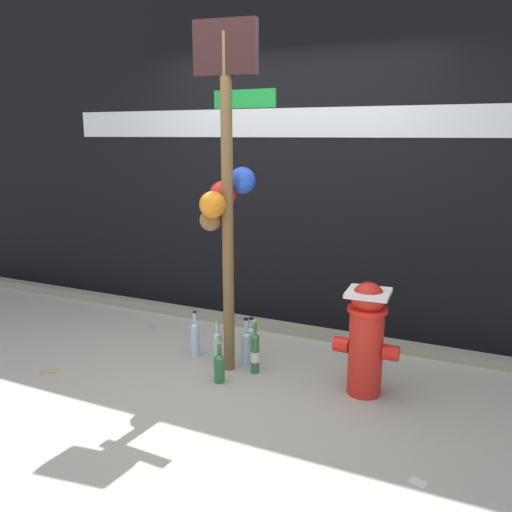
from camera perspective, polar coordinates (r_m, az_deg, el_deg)
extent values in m
plane|color=#ADA899|center=(3.88, -3.99, -13.87)|extent=(14.00, 14.00, 0.00)
cube|color=black|center=(4.84, 4.51, 11.94)|extent=(10.00, 0.20, 3.32)
cube|color=silver|center=(4.70, 5.42, 14.24)|extent=(4.97, 0.01, 0.25)
cube|color=gray|center=(4.82, 2.69, -7.75)|extent=(8.00, 0.12, 0.08)
cylinder|color=brown|center=(3.77, -3.11, 4.77)|extent=(0.08, 0.08, 2.42)
cube|color=#198C33|center=(3.68, -1.27, 16.71)|extent=(0.46, 0.03, 0.12)
cube|color=black|center=(3.77, -3.34, 21.70)|extent=(0.45, 0.14, 0.36)
sphere|color=blue|center=(3.89, -1.51, 8.21)|extent=(0.20, 0.20, 0.20)
sphere|color=red|center=(3.90, -3.61, 6.69)|extent=(0.20, 0.20, 0.20)
sphere|color=orange|center=(3.70, -4.74, 5.58)|extent=(0.19, 0.19, 0.19)
sphere|color=brown|center=(3.83, -4.96, 3.92)|extent=(0.16, 0.16, 0.16)
sphere|color=brown|center=(3.81, -5.00, 5.74)|extent=(0.11, 0.11, 0.11)
sphere|color=brown|center=(3.82, -5.50, 6.28)|extent=(0.05, 0.05, 0.05)
sphere|color=brown|center=(3.79, -4.51, 6.23)|extent=(0.05, 0.05, 0.05)
sphere|color=brown|center=(3.77, -5.36, 5.65)|extent=(0.04, 0.04, 0.04)
cylinder|color=red|center=(3.72, 11.81, -10.25)|extent=(0.23, 0.23, 0.59)
cylinder|color=red|center=(3.61, 12.04, -5.69)|extent=(0.27, 0.27, 0.03)
sphere|color=red|center=(3.59, 12.10, -4.54)|extent=(0.22, 0.22, 0.22)
cylinder|color=red|center=(3.75, 9.27, -9.48)|extent=(0.11, 0.11, 0.11)
cylinder|color=red|center=(3.68, 14.44, -10.16)|extent=(0.11, 0.11, 0.11)
cube|color=white|center=(3.58, 12.13, -3.94)|extent=(0.30, 0.30, 0.03)
cylinder|color=#B2DBEA|center=(4.18, -4.16, -9.99)|extent=(0.06, 0.06, 0.24)
cone|color=#B2DBEA|center=(4.13, -4.19, -8.32)|extent=(0.06, 0.06, 0.02)
cylinder|color=#B2DBEA|center=(4.12, -4.21, -7.71)|extent=(0.03, 0.03, 0.07)
cylinder|color=gold|center=(4.10, -4.22, -7.17)|extent=(0.03, 0.03, 0.01)
cylinder|color=#B2DBEA|center=(4.26, -0.54, -9.51)|extent=(0.07, 0.07, 0.23)
cone|color=#B2DBEA|center=(4.21, -0.54, -7.86)|extent=(0.07, 0.07, 0.03)
cylinder|color=#B2DBEA|center=(4.20, -0.54, -7.27)|extent=(0.03, 0.03, 0.06)
cylinder|color=black|center=(4.19, -0.54, -6.79)|extent=(0.04, 0.04, 0.01)
cylinder|color=#337038|center=(4.00, -0.11, -10.64)|extent=(0.07, 0.07, 0.29)
cone|color=#337038|center=(3.94, -0.11, -8.54)|extent=(0.07, 0.07, 0.03)
cylinder|color=#337038|center=(3.92, -0.11, -7.75)|extent=(0.03, 0.03, 0.09)
cylinder|color=silver|center=(4.01, -0.11, -10.87)|extent=(0.07, 0.07, 0.08)
cylinder|color=gold|center=(3.90, -0.11, -7.06)|extent=(0.03, 0.03, 0.01)
cylinder|color=#B2DBEA|center=(4.32, -6.61, -9.11)|extent=(0.07, 0.07, 0.26)
cone|color=#B2DBEA|center=(4.26, -6.67, -7.32)|extent=(0.07, 0.07, 0.03)
cylinder|color=#B2DBEA|center=(4.25, -6.68, -6.65)|extent=(0.03, 0.03, 0.08)
cylinder|color=black|center=(4.23, -6.70, -6.07)|extent=(0.03, 0.03, 0.01)
cylinder|color=#337038|center=(3.89, -4.01, -12.23)|extent=(0.08, 0.08, 0.19)
cone|color=#337038|center=(3.84, -4.04, -10.75)|extent=(0.08, 0.08, 0.03)
cylinder|color=#337038|center=(3.82, -4.05, -10.01)|extent=(0.03, 0.03, 0.08)
cylinder|color=gold|center=(3.80, -4.06, -9.40)|extent=(0.03, 0.03, 0.01)
cylinder|color=#B2DBEA|center=(4.13, -1.08, -10.17)|extent=(0.07, 0.07, 0.24)
cone|color=#B2DBEA|center=(4.08, -1.09, -8.41)|extent=(0.07, 0.07, 0.03)
cylinder|color=#B2DBEA|center=(4.06, -1.09, -7.60)|extent=(0.04, 0.04, 0.10)
cylinder|color=black|center=(4.04, -1.09, -6.88)|extent=(0.04, 0.04, 0.01)
cube|color=tan|center=(4.36, -21.52, -11.60)|extent=(0.16, 0.15, 0.01)
cube|color=#8C99B2|center=(5.03, -11.23, -7.54)|extent=(0.14, 0.12, 0.01)
cube|color=tan|center=(4.13, 11.51, -12.28)|extent=(0.08, 0.10, 0.01)
cube|color=silver|center=(3.07, 17.21, -22.43)|extent=(0.10, 0.09, 0.01)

